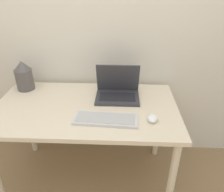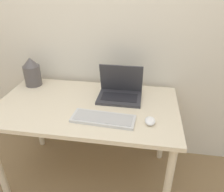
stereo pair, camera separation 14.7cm
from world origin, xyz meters
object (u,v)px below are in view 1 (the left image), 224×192
at_px(keyboard, 106,119).
at_px(vase, 24,76).
at_px(mouse, 152,118).
at_px(laptop, 118,90).

relative_size(keyboard, vase, 1.74).
relative_size(mouse, vase, 0.37).
distance_m(keyboard, mouse, 0.30).
bearing_deg(keyboard, laptop, 77.74).
bearing_deg(keyboard, mouse, 1.99).
xyz_separation_m(mouse, vase, (-0.98, 0.41, 0.10)).
xyz_separation_m(laptop, mouse, (0.23, -0.31, -0.04)).
height_order(laptop, mouse, laptop).
relative_size(laptop, keyboard, 0.78).
bearing_deg(laptop, vase, 172.44).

